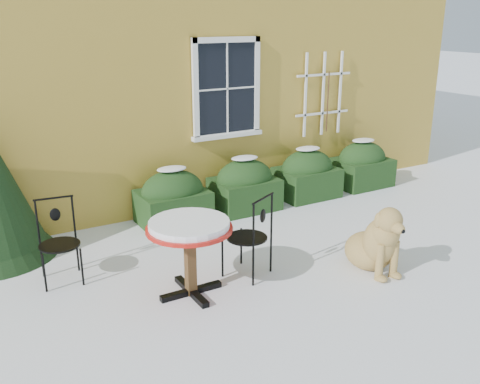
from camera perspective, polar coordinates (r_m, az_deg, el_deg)
ground at (r=6.59m, az=4.47°, el=-9.82°), size 80.00×80.00×0.00m
house at (r=12.22m, az=-15.18°, el=18.18°), size 12.40×8.40×6.40m
hedge_row at (r=9.26m, az=3.95°, el=1.27°), size 4.95×0.80×0.91m
bistro_table at (r=6.07m, az=-5.42°, el=-4.45°), size 0.99×0.99×0.91m
patio_chair_near at (r=6.58m, az=1.09°, el=-4.69°), size 0.63×0.63×1.06m
patio_chair_far at (r=6.84m, az=-18.75°, el=-4.98°), size 0.51×0.50×1.02m
dog at (r=6.96m, az=14.37°, el=-5.33°), size 0.68×1.03×0.95m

